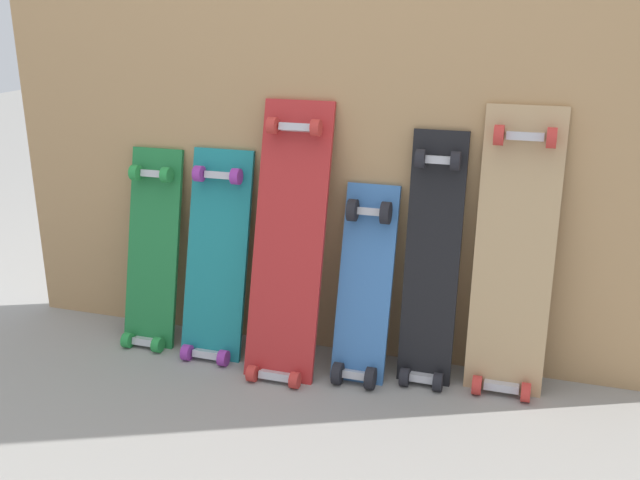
% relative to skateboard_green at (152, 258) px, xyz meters
% --- Properties ---
extents(ground_plane, '(12.00, 12.00, 0.00)m').
position_rel_skateboard_green_xyz_m(ground_plane, '(0.63, 0.06, -0.31)').
color(ground_plane, gray).
extents(plywood_wall_panel, '(2.35, 0.04, 1.85)m').
position_rel_skateboard_green_xyz_m(plywood_wall_panel, '(0.63, 0.13, 0.62)').
color(plywood_wall_panel, tan).
rests_on(plywood_wall_panel, ground).
extents(skateboard_green, '(0.19, 0.24, 0.76)m').
position_rel_skateboard_green_xyz_m(skateboard_green, '(0.00, 0.00, 0.00)').
color(skateboard_green, '#1E7238').
rests_on(skateboard_green, ground).
extents(skateboard_teal, '(0.22, 0.26, 0.77)m').
position_rel_skateboard_green_xyz_m(skateboard_teal, '(0.25, -0.01, 0.01)').
color(skateboard_teal, '#197A7F').
rests_on(skateboard_teal, ground).
extents(skateboard_red, '(0.24, 0.33, 0.95)m').
position_rel_skateboard_green_xyz_m(skateboard_red, '(0.53, -0.04, 0.09)').
color(skateboard_red, '#B22626').
rests_on(skateboard_red, ground).
extents(skateboard_blue, '(0.18, 0.27, 0.68)m').
position_rel_skateboard_green_xyz_m(skateboard_blue, '(0.78, -0.02, -0.03)').
color(skateboard_blue, '#386BAD').
rests_on(skateboard_blue, ground).
extents(skateboard_black, '(0.17, 0.21, 0.87)m').
position_rel_skateboard_green_xyz_m(skateboard_black, '(0.98, 0.02, 0.06)').
color(skateboard_black, black).
rests_on(skateboard_black, ground).
extents(skateboard_natural, '(0.24, 0.20, 0.95)m').
position_rel_skateboard_green_xyz_m(skateboard_natural, '(1.23, 0.03, 0.10)').
color(skateboard_natural, tan).
rests_on(skateboard_natural, ground).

